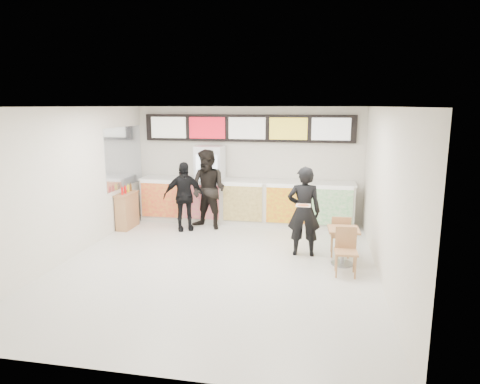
% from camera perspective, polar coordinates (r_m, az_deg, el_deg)
% --- Properties ---
extents(floor, '(7.00, 7.00, 0.00)m').
position_cam_1_polar(floor, '(8.37, -3.07, -9.71)').
color(floor, beige).
rests_on(floor, ground).
extents(ceiling, '(7.00, 7.00, 0.00)m').
position_cam_1_polar(ceiling, '(7.81, -3.31, 11.28)').
color(ceiling, white).
rests_on(ceiling, wall_back).
extents(wall_back, '(6.00, 0.00, 6.00)m').
position_cam_1_polar(wall_back, '(11.34, 1.04, 3.74)').
color(wall_back, silver).
rests_on(wall_back, floor).
extents(wall_left, '(0.00, 7.00, 7.00)m').
position_cam_1_polar(wall_left, '(9.14, -21.77, 1.05)').
color(wall_left, silver).
rests_on(wall_left, floor).
extents(wall_right, '(0.00, 7.00, 7.00)m').
position_cam_1_polar(wall_right, '(7.81, 18.70, -0.39)').
color(wall_right, silver).
rests_on(wall_right, floor).
extents(service_counter, '(5.56, 0.77, 1.14)m').
position_cam_1_polar(service_counter, '(11.11, 0.67, -1.29)').
color(service_counter, silver).
rests_on(service_counter, floor).
extents(menu_board, '(5.50, 0.14, 0.70)m').
position_cam_1_polar(menu_board, '(11.17, 0.98, 8.51)').
color(menu_board, black).
rests_on(menu_board, wall_back).
extents(drinks_fridge, '(0.70, 0.67, 2.00)m').
position_cam_1_polar(drinks_fridge, '(11.24, -4.01, 1.06)').
color(drinks_fridge, white).
rests_on(drinks_fridge, floor).
extents(mirror_panel, '(0.01, 2.00, 1.50)m').
position_cam_1_polar(mirror_panel, '(11.22, -15.16, 4.54)').
color(mirror_panel, '#B2B7BF').
rests_on(mirror_panel, wall_left).
extents(customer_main, '(0.69, 0.47, 1.84)m').
position_cam_1_polar(customer_main, '(8.75, 8.51, -2.58)').
color(customer_main, black).
rests_on(customer_main, floor).
extents(customer_left, '(1.15, 1.02, 1.97)m').
position_cam_1_polar(customer_left, '(10.58, -4.25, 0.32)').
color(customer_left, black).
rests_on(customer_left, floor).
extents(customer_mid, '(1.07, 0.81, 1.69)m').
position_cam_1_polar(customer_mid, '(10.53, -7.52, -0.57)').
color(customer_mid, black).
rests_on(customer_mid, floor).
extents(pizza_slice, '(0.36, 0.36, 0.02)m').
position_cam_1_polar(pizza_slice, '(8.25, 8.43, -1.73)').
color(pizza_slice, beige).
rests_on(pizza_slice, customer_main).
extents(cafe_table, '(0.61, 1.48, 0.86)m').
position_cam_1_polar(cafe_table, '(8.47, 13.59, -6.20)').
color(cafe_table, '#A7754C').
rests_on(cafe_table, floor).
extents(condiment_ledge, '(0.32, 0.80, 1.06)m').
position_cam_1_polar(condiment_ledge, '(11.06, -14.81, -2.35)').
color(condiment_ledge, '#A7754C').
rests_on(condiment_ledge, floor).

